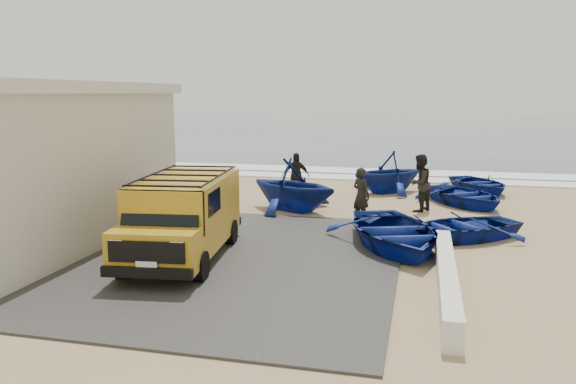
{
  "coord_description": "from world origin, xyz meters",
  "views": [
    {
      "loc": [
        4.43,
        -14.49,
        4.0
      ],
      "look_at": [
        0.68,
        0.97,
        1.2
      ],
      "focal_mm": 35.0,
      "sensor_mm": 36.0,
      "label": 1
    }
  ],
  "objects_px": {
    "boat_far_left": "(388,172)",
    "fisherman_back": "(296,176)",
    "fisherman_front": "(361,195)",
    "van": "(184,214)",
    "parapet": "(447,278)",
    "boat_near_left": "(394,231)",
    "fisherman_middle": "(419,183)",
    "boat_mid_left": "(293,185)",
    "boat_far_right": "(479,184)",
    "boat_mid_right": "(465,195)",
    "boat_near_right": "(461,227)"
  },
  "relations": [
    {
      "from": "boat_far_left",
      "to": "fisherman_back",
      "type": "xyz_separation_m",
      "value": [
        -3.36,
        -2.2,
        0.03
      ]
    },
    {
      "from": "fisherman_front",
      "to": "boat_far_left",
      "type": "bearing_deg",
      "value": -58.4
    },
    {
      "from": "van",
      "to": "fisherman_back",
      "type": "xyz_separation_m",
      "value": [
        0.89,
        8.36,
        -0.22
      ]
    },
    {
      "from": "parapet",
      "to": "boat_near_left",
      "type": "distance_m",
      "value": 3.25
    },
    {
      "from": "parapet",
      "to": "fisherman_middle",
      "type": "relative_size",
      "value": 3.05
    },
    {
      "from": "boat_mid_left",
      "to": "fisherman_back",
      "type": "relative_size",
      "value": 1.95
    },
    {
      "from": "boat_far_right",
      "to": "fisherman_middle",
      "type": "relative_size",
      "value": 1.72
    },
    {
      "from": "boat_mid_right",
      "to": "boat_far_left",
      "type": "relative_size",
      "value": 1.13
    },
    {
      "from": "van",
      "to": "boat_far_left",
      "type": "xyz_separation_m",
      "value": [
        4.25,
        10.57,
        -0.25
      ]
    },
    {
      "from": "boat_far_left",
      "to": "boat_mid_right",
      "type": "bearing_deg",
      "value": 13.28
    },
    {
      "from": "boat_near_left",
      "to": "fisherman_back",
      "type": "height_order",
      "value": "fisherman_back"
    },
    {
      "from": "boat_mid_right",
      "to": "fisherman_back",
      "type": "relative_size",
      "value": 2.07
    },
    {
      "from": "boat_mid_left",
      "to": "boat_mid_right",
      "type": "bearing_deg",
      "value": -41.65
    },
    {
      "from": "boat_mid_left",
      "to": "boat_far_left",
      "type": "relative_size",
      "value": 1.06
    },
    {
      "from": "boat_mid_left",
      "to": "boat_far_right",
      "type": "bearing_deg",
      "value": -24.12
    },
    {
      "from": "boat_far_left",
      "to": "parapet",
      "type": "bearing_deg",
      "value": -31.45
    },
    {
      "from": "boat_mid_right",
      "to": "fisherman_back",
      "type": "height_order",
      "value": "fisherman_back"
    },
    {
      "from": "parapet",
      "to": "fisherman_front",
      "type": "distance_m",
      "value": 6.24
    },
    {
      "from": "van",
      "to": "fisherman_front",
      "type": "xyz_separation_m",
      "value": [
        3.77,
        4.88,
        -0.23
      ]
    },
    {
      "from": "boat_far_left",
      "to": "boat_far_right",
      "type": "relative_size",
      "value": 0.96
    },
    {
      "from": "parapet",
      "to": "boat_mid_right",
      "type": "height_order",
      "value": "boat_mid_right"
    },
    {
      "from": "boat_mid_left",
      "to": "fisherman_front",
      "type": "distance_m",
      "value": 2.79
    },
    {
      "from": "boat_near_right",
      "to": "boat_mid_right",
      "type": "relative_size",
      "value": 0.93
    },
    {
      "from": "boat_far_left",
      "to": "boat_near_right",
      "type": "bearing_deg",
      "value": -21.73
    },
    {
      "from": "parapet",
      "to": "boat_far_left",
      "type": "height_order",
      "value": "boat_far_left"
    },
    {
      "from": "boat_near_left",
      "to": "boat_near_right",
      "type": "height_order",
      "value": "boat_near_left"
    },
    {
      "from": "boat_near_right",
      "to": "boat_mid_right",
      "type": "height_order",
      "value": "boat_mid_right"
    },
    {
      "from": "boat_mid_left",
      "to": "fisherman_back",
      "type": "height_order",
      "value": "boat_mid_left"
    },
    {
      "from": "van",
      "to": "boat_far_right",
      "type": "bearing_deg",
      "value": 48.83
    },
    {
      "from": "fisherman_front",
      "to": "fisherman_middle",
      "type": "bearing_deg",
      "value": -91.69
    },
    {
      "from": "fisherman_front",
      "to": "fisherman_middle",
      "type": "height_order",
      "value": "fisherman_middle"
    },
    {
      "from": "boat_near_left",
      "to": "fisherman_back",
      "type": "distance_m",
      "value": 7.43
    },
    {
      "from": "van",
      "to": "boat_far_right",
      "type": "xyz_separation_m",
      "value": [
        7.88,
        11.59,
        -0.76
      ]
    },
    {
      "from": "boat_mid_right",
      "to": "fisherman_front",
      "type": "bearing_deg",
      "value": -166.17
    },
    {
      "from": "van",
      "to": "boat_far_left",
      "type": "bearing_deg",
      "value": 61.11
    },
    {
      "from": "fisherman_back",
      "to": "parapet",
      "type": "bearing_deg",
      "value": -70.59
    },
    {
      "from": "boat_near_left",
      "to": "boat_far_right",
      "type": "height_order",
      "value": "boat_near_left"
    },
    {
      "from": "parapet",
      "to": "van",
      "type": "bearing_deg",
      "value": 172.15
    },
    {
      "from": "boat_near_left",
      "to": "boat_mid_right",
      "type": "bearing_deg",
      "value": 51.74
    },
    {
      "from": "fisherman_middle",
      "to": "fisherman_back",
      "type": "distance_m",
      "value": 4.79
    },
    {
      "from": "van",
      "to": "boat_mid_right",
      "type": "bearing_deg",
      "value": 43.13
    },
    {
      "from": "parapet",
      "to": "boat_mid_right",
      "type": "distance_m",
      "value": 9.41
    },
    {
      "from": "boat_mid_left",
      "to": "boat_near_right",
      "type": "bearing_deg",
      "value": -89.51
    },
    {
      "from": "fisherman_middle",
      "to": "van",
      "type": "bearing_deg",
      "value": -7.44
    },
    {
      "from": "boat_near_left",
      "to": "boat_near_right",
      "type": "relative_size",
      "value": 1.27
    },
    {
      "from": "boat_far_left",
      "to": "fisherman_middle",
      "type": "xyz_separation_m",
      "value": [
        1.26,
        -3.47,
        0.13
      ]
    },
    {
      "from": "boat_near_left",
      "to": "boat_mid_right",
      "type": "relative_size",
      "value": 1.19
    },
    {
      "from": "parapet",
      "to": "boat_near_right",
      "type": "distance_m",
      "value": 4.41
    },
    {
      "from": "boat_far_left",
      "to": "fisherman_front",
      "type": "relative_size",
      "value": 1.86
    },
    {
      "from": "boat_near_right",
      "to": "fisherman_back",
      "type": "distance_m",
      "value": 7.59
    }
  ]
}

